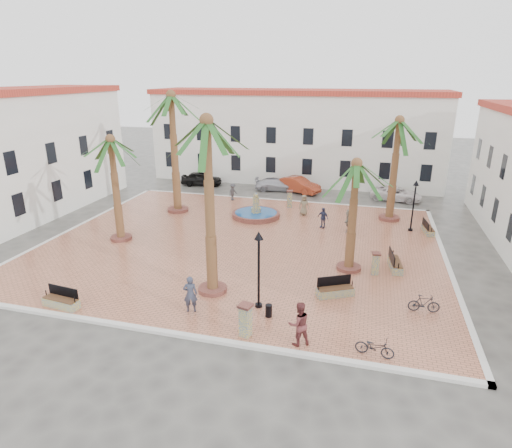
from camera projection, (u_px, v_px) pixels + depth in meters
The scene contains 35 objects.
ground at pixel (242, 245), 29.07m from camera, with size 120.00×120.00×0.00m, color #56544F.
plaza at pixel (242, 244), 29.04m from camera, with size 26.00×22.00×0.15m, color #BF7051.
kerb_n at pixel (277, 200), 39.06m from camera, with size 26.30×0.30×0.16m, color silver.
kerb_s at pixel (170, 333), 19.02m from camera, with size 26.30×0.30×0.16m, color silver.
kerb_e at pixel (447, 265), 25.85m from camera, with size 0.30×22.30×0.16m, color silver.
kerb_w at pixel (77, 227), 32.23m from camera, with size 0.30×22.30×0.16m, color silver.
building_north at pixel (295, 136), 45.71m from camera, with size 30.40×7.40×9.50m.
fountain at pixel (256, 213), 34.27m from camera, with size 3.82×3.82×1.98m.
palm_nw at pixel (172, 108), 33.03m from camera, with size 5.59×5.59×9.71m.
palm_sw at pixel (112, 151), 27.67m from camera, with size 4.71×4.71×7.21m.
palm_s at pixel (207, 140), 19.97m from camera, with size 4.92×4.92×9.16m.
palm_e at pixel (356, 177), 23.29m from camera, with size 4.61×4.61×6.59m.
palm_ne at pixel (398, 132), 31.51m from camera, with size 5.22×5.22×8.01m.
bench_s at pixel (61, 301), 20.96m from camera, with size 1.95×0.78×1.00m.
bench_se at pixel (335, 291), 22.00m from camera, with size 1.99×1.42×1.02m.
bench_e at pixel (395, 264), 25.07m from camera, with size 0.86×2.06×1.06m.
bench_ne at pixel (428, 230), 30.74m from camera, with size 0.80×1.84×0.94m.
lamppost_s at pixel (259, 257), 20.17m from camera, with size 0.43×0.43×3.96m.
lamppost_e at pixel (414, 197), 30.46m from camera, with size 0.41×0.41×3.77m.
bollard_se at pixel (246, 320), 18.46m from camera, with size 0.67×0.67×1.54m.
bollard_n at pixel (290, 199), 36.57m from camera, with size 0.62×0.62×1.47m.
bollard_e at pixel (375, 263), 24.25m from camera, with size 0.53×0.53×1.33m.
litter_bin at pixel (269, 311), 20.09m from camera, with size 0.32×0.32×0.62m, color black.
cyclist_a at pixel (190, 294), 20.35m from camera, with size 0.68×0.44×1.86m, color #32384B.
bicycle_a at pixel (375, 347), 17.25m from camera, with size 0.55×1.56×0.82m, color black.
cyclist_b at pixel (299, 324), 17.83m from camera, with size 0.95×0.74×1.96m, color brown.
bicycle_b at pixel (424, 304), 20.46m from camera, with size 0.42×1.48×0.89m, color black.
pedestrian_fountain_a at pixel (304, 205), 34.48m from camera, with size 0.82×0.53×1.67m, color #776A50.
pedestrian_fountain_b at pixel (323, 218), 31.68m from camera, with size 0.91×0.38×1.55m, color #2F3556.
pedestrian_north at pixel (233, 192), 38.60m from camera, with size 1.01×0.58×1.56m, color #414245.
pedestrian_east at pixel (349, 220), 30.85m from camera, with size 1.57×0.50×1.69m, color #6F6659.
car_black at pixel (202, 179), 44.45m from camera, with size 1.68×4.18×1.42m, color black.
car_red at pixel (298, 185), 41.81m from camera, with size 1.59×4.55×1.50m, color #A3381E.
car_silver at pixel (276, 184), 42.50m from camera, with size 1.71×4.21×1.22m, color silver.
car_white at pixel (396, 194), 39.16m from camera, with size 2.08×4.51×1.25m, color white.
Camera 1 is at (7.94, -25.78, 10.96)m, focal length 30.00 mm.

